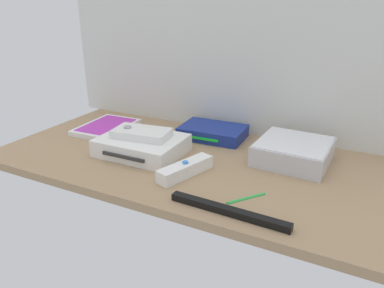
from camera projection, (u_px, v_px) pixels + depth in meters
The scene contains 10 objects.
ground_plane at pixel (192, 162), 93.63cm from camera, with size 100.00×48.00×2.00cm, color #9E7F5B.
back_wall at pixel (233, 20), 101.67cm from camera, with size 110.00×1.20×64.00cm, color silver.
game_console at pixel (142, 145), 95.74cm from camera, with size 21.28×16.79×4.40cm.
mini_computer at pixel (293, 151), 90.85cm from camera, with size 17.65×17.65×5.30cm.
game_case at pixel (107, 127), 113.51cm from camera, with size 14.50×19.64×1.56cm.
network_router at pixel (213, 132), 106.54cm from camera, with size 18.49×12.93×3.40cm.
remote_wand at pixel (185, 169), 84.22cm from camera, with size 7.89×15.20×3.40cm.
remote_classic_pad at pixel (142, 133), 94.93cm from camera, with size 15.31×9.79×2.40cm.
sensor_bar at pixel (228, 211), 69.32cm from camera, with size 24.00×1.80×1.40cm, color black.
stylus_pen at pixel (246, 197), 74.72cm from camera, with size 0.70×0.70×9.00cm, color green.
Camera 1 is at (38.86, -75.80, 38.14)cm, focal length 34.68 mm.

